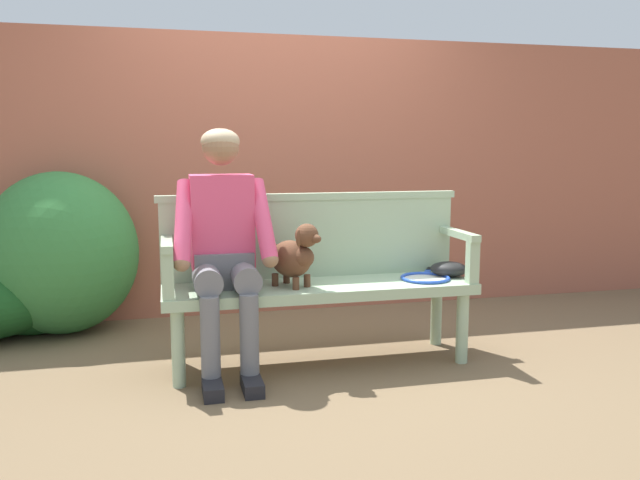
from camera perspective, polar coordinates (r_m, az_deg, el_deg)
The scene contains 12 objects.
ground_plane at distance 3.78m, azimuth -0.00°, elevation -10.90°, with size 40.00×40.00×0.00m, color brown.
brick_garden_fence at distance 4.93m, azimuth -3.83°, elevation 5.76°, with size 8.00×0.30×2.05m, color #9E5642.
hedge_bush_mid_right at distance 4.64m, azimuth -24.38°, elevation -2.67°, with size 0.94×0.66×0.83m, color #194C1E.
hedge_bush_far_right at distance 4.58m, azimuth -22.08°, elevation -1.10°, with size 1.00×0.85×1.08m, color #337538.
garden_bench at distance 3.66m, azimuth -0.00°, elevation -4.84°, with size 1.76×0.48×0.47m.
bench_backrest at distance 3.81m, azimuth -0.75°, elevation 0.51°, with size 1.80×0.06×0.50m.
bench_armrest_left_end at distance 3.43m, azimuth -13.47°, elevation -1.51°, with size 0.06×0.48×0.28m.
bench_armrest_right_end at distance 3.82m, azimuth 12.69°, elevation -0.49°, with size 0.06×0.48×0.28m.
person_seated at distance 3.50m, azimuth -8.59°, elevation -0.02°, with size 0.56×0.64×1.34m.
dog_on_bench at distance 3.52m, azimuth -2.23°, elevation -1.34°, with size 0.29×0.34×0.36m.
tennis_racket at distance 3.83m, azimuth 9.39°, elevation -3.27°, with size 0.40×0.57×0.03m.
baseball_glove at distance 3.91m, azimuth 11.41°, elevation -2.55°, with size 0.22×0.17×0.09m, color black.
Camera 1 is at (-0.84, -3.46, 1.24)m, focal length 35.91 mm.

